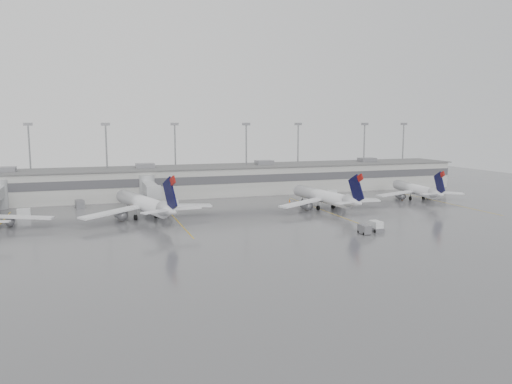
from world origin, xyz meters
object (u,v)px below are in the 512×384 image
object	(u,v)px
jet_far_right	(416,189)
jet_mid_left	(144,203)
baggage_tug	(376,227)
jet_mid_right	(325,196)

from	to	relation	value
jet_far_right	jet_mid_left	bearing A→B (deg)	-168.52
jet_far_right	baggage_tug	world-z (taller)	jet_far_right
jet_mid_right	baggage_tug	xyz separation A→B (m)	(-1.85, -25.63, -2.29)
jet_mid_left	jet_mid_right	distance (m)	42.29
jet_mid_right	jet_far_right	distance (m)	30.70
jet_mid_left	jet_mid_right	xyz separation A→B (m)	(42.26, -1.51, -0.26)
jet_far_right	baggage_tug	size ratio (longest dim) A/B	8.77
baggage_tug	jet_far_right	bearing A→B (deg)	43.34
jet_mid_left	jet_far_right	world-z (taller)	jet_mid_left
jet_mid_left	baggage_tug	bearing A→B (deg)	-49.28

